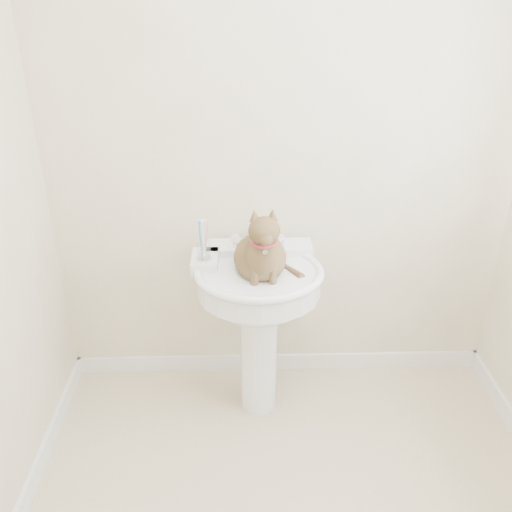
{
  "coord_description": "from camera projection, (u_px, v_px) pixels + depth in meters",
  "views": [
    {
      "loc": [
        -0.19,
        -1.29,
        1.94
      ],
      "look_at": [
        -0.13,
        0.79,
        0.86
      ],
      "focal_mm": 38.0,
      "sensor_mm": 36.0,
      "label": 1
    }
  ],
  "objects": [
    {
      "name": "soap_bar",
      "position": [
        264.0,
        237.0,
        2.58
      ],
      "size": [
        0.1,
        0.08,
        0.03
      ],
      "primitive_type": "cube",
      "rotation": [
        0.0,
        0.0,
        -0.32
      ],
      "color": "orange",
      "rests_on": "pedestal_sink"
    },
    {
      "name": "faucet",
      "position": [
        258.0,
        240.0,
        2.49
      ],
      "size": [
        0.28,
        0.12,
        0.14
      ],
      "color": "silver",
      "rests_on": "pedestal_sink"
    },
    {
      "name": "cat",
      "position": [
        261.0,
        254.0,
        2.33
      ],
      "size": [
        0.25,
        0.32,
        0.47
      ],
      "rotation": [
        0.0,
        0.0,
        0.1
      ],
      "color": "brown",
      "rests_on": "pedestal_sink"
    },
    {
      "name": "baseboard_back",
      "position": [
        279.0,
        362.0,
        2.99
      ],
      "size": [
        2.2,
        0.02,
        0.09
      ],
      "primitive_type": "cube",
      "color": "white",
      "rests_on": "floor"
    },
    {
      "name": "wall_back",
      "position": [
        284.0,
        148.0,
        2.45
      ],
      "size": [
        2.2,
        0.0,
        2.5
      ],
      "primitive_type": null,
      "color": "beige",
      "rests_on": "ground"
    },
    {
      "name": "pedestal_sink",
      "position": [
        258.0,
        297.0,
        2.46
      ],
      "size": [
        0.59,
        0.58,
        0.82
      ],
      "color": "white",
      "rests_on": "floor"
    },
    {
      "name": "toothbrush_cup",
      "position": [
        204.0,
        249.0,
        2.39
      ],
      "size": [
        0.07,
        0.07,
        0.19
      ],
      "rotation": [
        0.0,
        0.0,
        -0.15
      ],
      "color": "silver",
      "rests_on": "pedestal_sink"
    }
  ]
}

